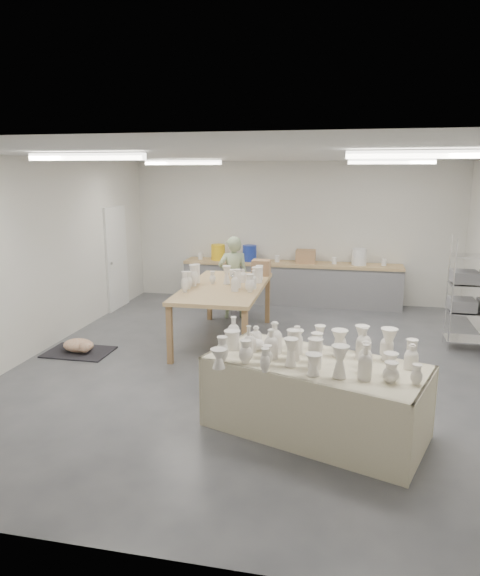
% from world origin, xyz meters
% --- Properties ---
extents(room, '(8.00, 8.02, 3.00)m').
position_xyz_m(room, '(-0.11, 0.08, 2.06)').
color(room, '#424449').
rests_on(room, ground).
extents(back_counter, '(4.60, 0.60, 1.24)m').
position_xyz_m(back_counter, '(-0.01, 3.68, 0.49)').
color(back_counter, tan).
rests_on(back_counter, ground).
extents(wire_shelf, '(0.88, 0.48, 1.80)m').
position_xyz_m(wire_shelf, '(3.20, 1.40, 0.92)').
color(wire_shelf, silver).
rests_on(wire_shelf, ground).
extents(drying_table, '(2.52, 1.83, 1.16)m').
position_xyz_m(drying_table, '(0.88, -1.84, 0.45)').
color(drying_table, olive).
rests_on(drying_table, ground).
extents(work_table, '(1.31, 2.54, 1.31)m').
position_xyz_m(work_table, '(-0.76, 1.05, 0.94)').
color(work_table, tan).
rests_on(work_table, ground).
extents(rug, '(1.00, 0.70, 0.02)m').
position_xyz_m(rug, '(-2.90, -0.09, 0.01)').
color(rug, black).
rests_on(rug, ground).
extents(cat, '(0.59, 0.51, 0.21)m').
position_xyz_m(cat, '(-2.88, -0.11, 0.13)').
color(cat, white).
rests_on(cat, rug).
extents(potter, '(0.67, 0.54, 1.59)m').
position_xyz_m(potter, '(-0.96, 2.37, 0.80)').
color(potter, '#8FA27D').
rests_on(potter, ground).
extents(red_stool, '(0.37, 0.37, 0.29)m').
position_xyz_m(red_stool, '(-0.96, 2.64, 0.25)').
color(red_stool, '#A42917').
rests_on(red_stool, ground).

